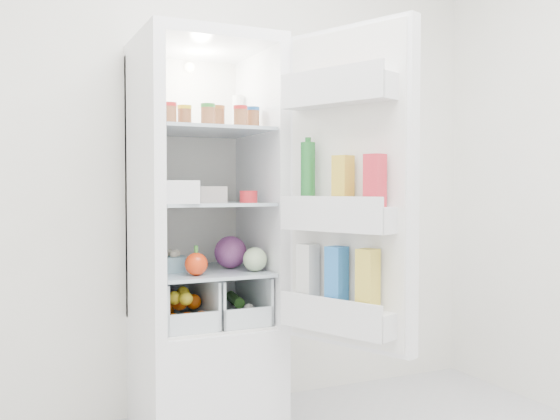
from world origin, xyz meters
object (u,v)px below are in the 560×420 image
red_cabbage (230,252)px  mushroom_bowl (169,264)px  refrigerator (201,286)px  fridge_door (346,195)px

red_cabbage → mushroom_bowl: bearing=178.7°
red_cabbage → mushroom_bowl: (-0.29, 0.01, -0.04)m
red_cabbage → mushroom_bowl: size_ratio=1.03×
refrigerator → red_cabbage: (0.12, -0.05, 0.16)m
refrigerator → mushroom_bowl: (-0.17, -0.05, 0.12)m
fridge_door → mushroom_bowl: bearing=23.4°
red_cabbage → fridge_door: (0.29, -0.56, 0.27)m
fridge_door → red_cabbage: bearing=5.1°
fridge_door → refrigerator: bearing=11.7°
refrigerator → fridge_door: bearing=-56.0°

